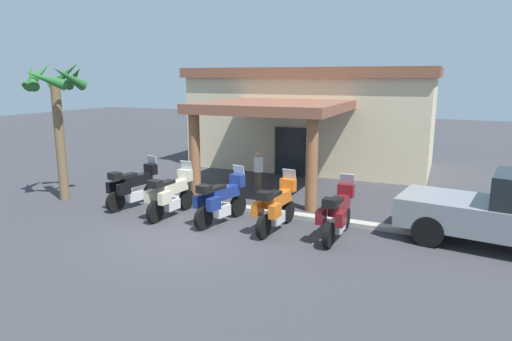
# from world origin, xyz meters

# --- Properties ---
(ground_plane) EXTENTS (80.00, 80.00, 0.00)m
(ground_plane) POSITION_xyz_m (0.00, 0.00, 0.00)
(ground_plane) COLOR #38383D
(motel_building) EXTENTS (11.47, 11.19, 4.64)m
(motel_building) POSITION_xyz_m (-0.10, 10.93, 2.36)
(motel_building) COLOR beige
(motel_building) RESTS_ON ground_plane
(motorcycle_black) EXTENTS (0.84, 2.20, 1.61)m
(motorcycle_black) POSITION_xyz_m (-3.11, 1.56, 0.70)
(motorcycle_black) COLOR black
(motorcycle_black) RESTS_ON ground_plane
(motorcycle_cream) EXTENTS (0.71, 2.21, 1.61)m
(motorcycle_cream) POSITION_xyz_m (-1.38, 1.24, 0.70)
(motorcycle_cream) COLOR black
(motorcycle_cream) RESTS_ON ground_plane
(motorcycle_blue) EXTENTS (0.88, 2.20, 1.61)m
(motorcycle_blue) POSITION_xyz_m (0.35, 1.34, 0.70)
(motorcycle_blue) COLOR black
(motorcycle_blue) RESTS_ON ground_plane
(motorcycle_orange) EXTENTS (0.72, 2.21, 1.61)m
(motorcycle_orange) POSITION_xyz_m (2.08, 1.43, 0.70)
(motorcycle_orange) COLOR black
(motorcycle_orange) RESTS_ON ground_plane
(motorcycle_maroon) EXTENTS (0.70, 2.21, 1.61)m
(motorcycle_maroon) POSITION_xyz_m (3.81, 1.52, 0.70)
(motorcycle_maroon) COLOR black
(motorcycle_maroon) RESTS_ON ground_plane
(pedestrian) EXTENTS (0.47, 0.32, 1.61)m
(pedestrian) POSITION_xyz_m (-0.16, 5.01, 0.93)
(pedestrian) COLOR brown
(pedestrian) RESTS_ON ground_plane
(palm_tree_roadside) EXTENTS (2.00, 2.09, 4.84)m
(palm_tree_roadside) POSITION_xyz_m (-5.91, 1.20, 3.61)
(palm_tree_roadside) COLOR brown
(palm_tree_roadside) RESTS_ON ground_plane
(curb_strip) EXTENTS (10.65, 0.36, 0.12)m
(curb_strip) POSITION_xyz_m (0.35, 2.80, 0.06)
(curb_strip) COLOR #ADA89E
(curb_strip) RESTS_ON ground_plane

